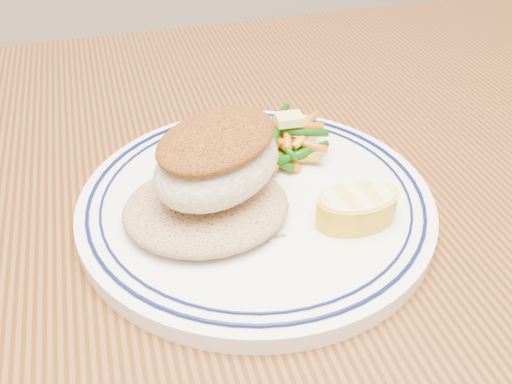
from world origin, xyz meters
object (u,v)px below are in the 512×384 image
object	(u,v)px
vegetable_pile	(275,143)
dining_table	(217,323)
plate	(256,202)
rice_pilaf	(206,204)
fish_fillet	(217,158)
lemon_wedge	(357,206)

from	to	relation	value
vegetable_pile	dining_table	bearing A→B (deg)	-133.83
dining_table	plate	world-z (taller)	plate
rice_pilaf	dining_table	bearing A→B (deg)	-87.48
dining_table	rice_pilaf	size ratio (longest dim) A/B	11.66
fish_fillet	vegetable_pile	world-z (taller)	fish_fillet
plate	lemon_wedge	size ratio (longest dim) A/B	4.30
lemon_wedge	dining_table	bearing A→B (deg)	167.80
dining_table	lemon_wedge	distance (m)	0.17
plate	vegetable_pile	xyz separation A→B (m)	(0.03, 0.05, 0.02)
vegetable_pile	fish_fillet	bearing A→B (deg)	-138.04
rice_pilaf	vegetable_pile	distance (m)	0.10
dining_table	vegetable_pile	size ratio (longest dim) A/B	14.57
fish_fillet	lemon_wedge	bearing A→B (deg)	-24.85
plate	lemon_wedge	xyz separation A→B (m)	(0.07, -0.05, 0.02)
plate	fish_fillet	distance (m)	0.06
dining_table	plate	bearing A→B (deg)	31.35
vegetable_pile	lemon_wedge	world-z (taller)	vegetable_pile
dining_table	vegetable_pile	xyz separation A→B (m)	(0.08, 0.08, 0.13)
fish_fillet	vegetable_pile	distance (m)	0.09
plate	lemon_wedge	world-z (taller)	lemon_wedge
dining_table	rice_pilaf	bearing A→B (deg)	92.52
rice_pilaf	plate	bearing A→B (deg)	17.09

